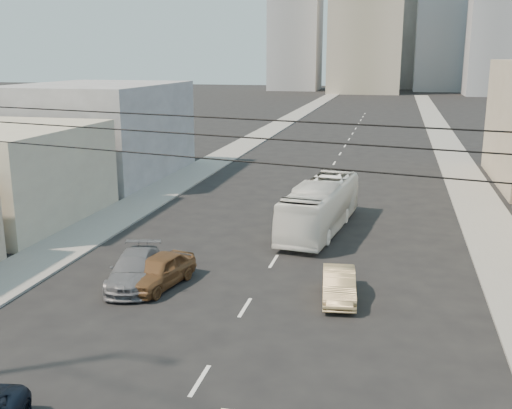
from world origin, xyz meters
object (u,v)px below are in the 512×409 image
at_px(city_bus, 320,206).
at_px(sedan_tan, 339,285).
at_px(sedan_grey, 135,269).
at_px(sedan_brown, 159,271).

distance_m(city_bus, sedan_tan, 10.69).
distance_m(city_bus, sedan_grey, 13.04).
relative_size(sedan_brown, sedan_tan, 1.10).
distance_m(sedan_tan, sedan_grey, 9.37).
xyz_separation_m(city_bus, sedan_grey, (-7.21, -10.84, -0.77)).
relative_size(sedan_brown, sedan_grey, 0.87).
height_order(sedan_brown, sedan_tan, sedan_brown).
relative_size(sedan_tan, sedan_grey, 0.79).
bearing_deg(sedan_tan, city_bus, 94.77).
bearing_deg(sedan_grey, city_bus, 43.20).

